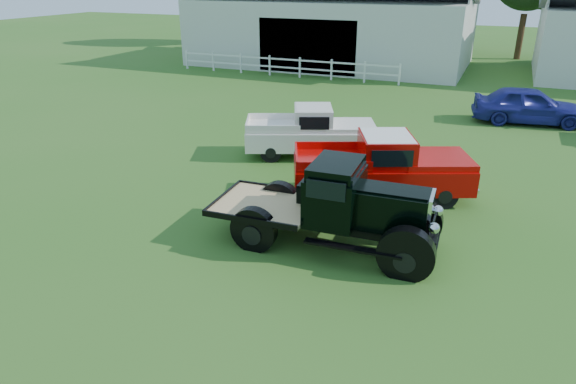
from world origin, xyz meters
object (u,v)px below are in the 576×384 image
at_px(white_pickup, 310,132).
at_px(misc_car_blue, 529,105).
at_px(vintage_flatbed, 331,204).
at_px(red_pickup, 381,166).

distance_m(white_pickup, misc_car_blue, 10.16).
bearing_deg(misc_car_blue, vintage_flatbed, 153.71).
height_order(red_pickup, white_pickup, red_pickup).
relative_size(red_pickup, white_pickup, 1.10).
relative_size(red_pickup, misc_car_blue, 1.12).
distance_m(vintage_flatbed, white_pickup, 6.40).
bearing_deg(white_pickup, red_pickup, -63.07).
bearing_deg(red_pickup, white_pickup, 116.40).
height_order(vintage_flatbed, misc_car_blue, vintage_flatbed).
relative_size(vintage_flatbed, misc_car_blue, 1.16).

